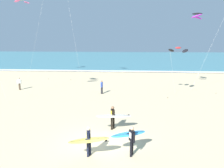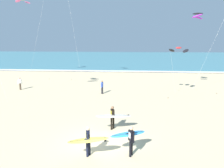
% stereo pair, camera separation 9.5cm
% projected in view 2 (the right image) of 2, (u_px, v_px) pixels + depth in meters
% --- Properties ---
extents(ground_plane, '(160.00, 160.00, 0.00)m').
position_uv_depth(ground_plane, '(98.00, 144.00, 12.71)').
color(ground_plane, '#D1BA8E').
extents(ocean_water, '(160.00, 60.00, 0.08)m').
position_uv_depth(ocean_water, '(123.00, 58.00, 69.51)').
color(ocean_water, teal).
rests_on(ocean_water, ground).
extents(shoreline_foam, '(160.00, 1.76, 0.01)m').
position_uv_depth(shoreline_foam, '(119.00, 71.00, 40.57)').
color(shoreline_foam, white).
rests_on(shoreline_foam, ocean_water).
extents(surfer_lead, '(2.56, 1.40, 1.71)m').
position_uv_depth(surfer_lead, '(113.00, 116.00, 14.35)').
color(surfer_lead, black).
rests_on(surfer_lead, ground).
extents(surfer_trailing, '(2.22, 1.12, 1.71)m').
position_uv_depth(surfer_trailing, '(88.00, 140.00, 10.99)').
color(surfer_trailing, black).
rests_on(surfer_trailing, ground).
extents(surfer_third, '(2.17, 1.53, 1.71)m').
position_uv_depth(surfer_third, '(130.00, 137.00, 11.35)').
color(surfer_third, black).
rests_on(surfer_third, ground).
extents(kite_arc_scarlet_mid, '(2.30, 2.56, 5.42)m').
position_uv_depth(kite_arc_scarlet_mid, '(179.00, 50.00, 22.63)').
color(kite_arc_scarlet_mid, black).
rests_on(kite_arc_scarlet_mid, ground).
extents(kite_arc_charcoal_far, '(3.58, 2.61, 9.16)m').
position_uv_depth(kite_arc_charcoal_far, '(198.00, 16.00, 23.37)').
color(kite_arc_charcoal_far, purple).
rests_on(kite_arc_charcoal_far, ground).
extents(kite_arc_golden_low, '(5.10, 3.12, 12.38)m').
position_uv_depth(kite_arc_golden_low, '(23.00, 1.00, 32.29)').
color(kite_arc_golden_low, pink).
rests_on(kite_arc_golden_low, ground).
extents(bystander_white_top, '(0.44, 0.32, 1.59)m').
position_uv_depth(bystander_white_top, '(20.00, 83.00, 25.95)').
color(bystander_white_top, '#4C3D2D').
rests_on(bystander_white_top, ground).
extents(bystander_blue_top, '(0.23, 0.49, 1.59)m').
position_uv_depth(bystander_blue_top, '(102.00, 87.00, 24.03)').
color(bystander_blue_top, black).
rests_on(bystander_blue_top, ground).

